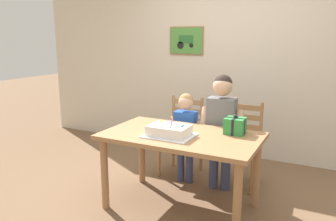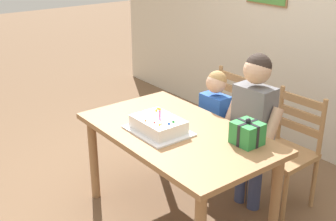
{
  "view_description": "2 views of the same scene",
  "coord_description": "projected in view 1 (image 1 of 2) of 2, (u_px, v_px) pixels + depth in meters",
  "views": [
    {
      "loc": [
        1.26,
        -2.75,
        1.64
      ],
      "look_at": [
        -0.15,
        0.03,
        0.95
      ],
      "focal_mm": 36.09,
      "sensor_mm": 36.0,
      "label": 1
    },
    {
      "loc": [
        2.17,
        -1.76,
        2.04
      ],
      "look_at": [
        -0.11,
        0.0,
        0.86
      ],
      "focal_mm": 46.55,
      "sensor_mm": 36.0,
      "label": 2
    }
  ],
  "objects": [
    {
      "name": "dining_table",
      "position": [
        181.0,
        144.0,
        3.17
      ],
      "size": [
        1.45,
        0.84,
        0.74
      ],
      "color": "#9E7047",
      "rests_on": "ground"
    },
    {
      "name": "chair_left",
      "position": [
        182.0,
        135.0,
        4.06
      ],
      "size": [
        0.42,
        0.42,
        0.92
      ],
      "color": "#A87A4C",
      "rests_on": "ground"
    },
    {
      "name": "back_wall",
      "position": [
        236.0,
        61.0,
        4.55
      ],
      "size": [
        6.4,
        0.11,
        2.6
      ],
      "color": "beige",
      "rests_on": "ground"
    },
    {
      "name": "gift_box_red_large",
      "position": [
        235.0,
        126.0,
        3.14
      ],
      "size": [
        0.19,
        0.17,
        0.19
      ],
      "color": "#2D8E42",
      "rests_on": "dining_table"
    },
    {
      "name": "child_younger",
      "position": [
        185.0,
        129.0,
        3.76
      ],
      "size": [
        0.37,
        0.21,
        1.02
      ],
      "color": "#38426B",
      "rests_on": "ground"
    },
    {
      "name": "birthday_cake",
      "position": [
        169.0,
        131.0,
        3.06
      ],
      "size": [
        0.44,
        0.34,
        0.19
      ],
      "color": "silver",
      "rests_on": "dining_table"
    },
    {
      "name": "ground_plane",
      "position": [
        181.0,
        207.0,
        3.31
      ],
      "size": [
        20.0,
        20.0,
        0.0
      ],
      "primitive_type": "plane",
      "color": "brown"
    },
    {
      "name": "chair_right",
      "position": [
        240.0,
        144.0,
        3.75
      ],
      "size": [
        0.43,
        0.43,
        0.92
      ],
      "color": "#A87A4C",
      "rests_on": "ground"
    },
    {
      "name": "child_older",
      "position": [
        221.0,
        121.0,
        3.55
      ],
      "size": [
        0.46,
        0.27,
        1.25
      ],
      "color": "#38426B",
      "rests_on": "ground"
    }
  ]
}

